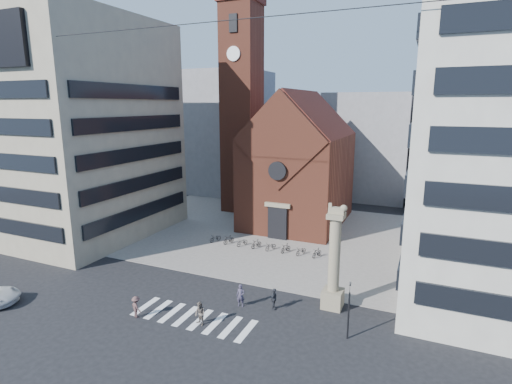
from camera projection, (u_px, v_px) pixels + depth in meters
ground at (207, 300)px, 33.67m from camera, size 120.00×120.00×0.00m
piazza at (283, 234)px, 50.66m from camera, size 46.00×30.00×0.05m
zebra_crossing at (193, 318)px, 30.77m from camera, size 10.20×3.20×0.01m
church at (299, 165)px, 54.35m from camera, size 12.00×16.65×18.00m
campanile at (242, 107)px, 59.25m from camera, size 5.50×5.50×31.20m
building_left at (77, 130)px, 49.22m from camera, size 18.00×20.00×26.00m
bg_block_left at (222, 132)px, 74.92m from camera, size 16.00×14.00×22.00m
bg_block_mid at (367, 146)px, 69.64m from camera, size 14.00×12.00×18.00m
bg_block_right at (474, 132)px, 60.04m from camera, size 16.00×14.00×24.00m
lion_column at (334, 267)px, 31.69m from camera, size 1.63×1.60×8.68m
traffic_light at (349, 309)px, 27.58m from camera, size 0.13×0.16×4.30m
pedestrian_0 at (241, 296)px, 32.37m from camera, size 0.75×0.56×1.87m
pedestrian_1 at (200, 314)px, 29.60m from camera, size 1.07×0.96×1.82m
pedestrian_2 at (274, 299)px, 31.93m from camera, size 0.45×1.04×1.77m
pedestrian_3 at (136, 307)px, 30.69m from camera, size 1.27×1.00×1.72m
scooter_0 at (215, 238)px, 47.65m from camera, size 1.13×1.78×0.88m
scooter_1 at (229, 240)px, 46.95m from camera, size 0.99×1.69×0.98m
scooter_2 at (242, 242)px, 46.26m from camera, size 1.13×1.78×0.88m
scooter_3 at (256, 244)px, 45.56m from camera, size 0.99×1.69×0.98m
scooter_4 at (271, 246)px, 44.87m from camera, size 1.13×1.78×0.88m
scooter_5 at (286, 248)px, 44.16m from camera, size 0.99×1.69×0.98m
scooter_6 at (301, 251)px, 43.48m from camera, size 1.13×1.78×0.88m
scooter_7 at (317, 253)px, 42.77m from camera, size 0.99×1.69×0.98m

